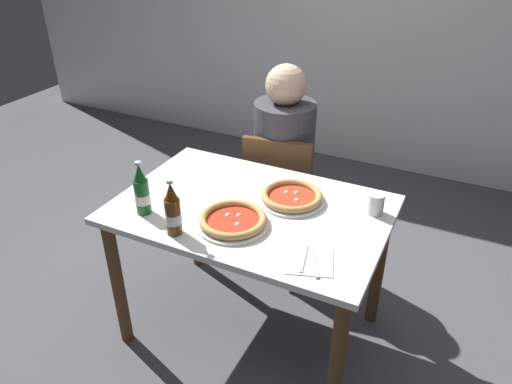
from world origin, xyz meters
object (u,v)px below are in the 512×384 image
Objects in this scene: pizza_margherita_near at (233,220)px; napkin_with_cutlery at (309,260)px; pizza_marinara_far at (292,197)px; beer_bottle_center at (142,192)px; paper_cup at (376,204)px; diner_seated at (283,172)px; chair_behind_table at (281,191)px; beer_bottle_left at (173,211)px; dining_table_main at (251,228)px.

pizza_margherita_near reaches higher than napkin_with_cutlery.
pizza_marinara_far is 0.66m from beer_bottle_center.
pizza_marinara_far is 1.32× the size of napkin_with_cutlery.
diner_seated is at bearing 143.32° from paper_cup.
pizza_margherita_near is 1.03× the size of pizza_marinara_far.
chair_behind_table is 2.74× the size of pizza_margherita_near.
beer_bottle_center is (-0.21, 0.07, 0.00)m from beer_bottle_left.
chair_behind_table is 1.00m from beer_bottle_left.
paper_cup reaches higher than pizza_marinara_far.
beer_bottle_left is at bearing -172.93° from napkin_with_cutlery.
diner_seated is 1.01m from beer_bottle_left.
paper_cup reaches higher than pizza_margherita_near.
beer_bottle_center is at bearing 161.21° from beer_bottle_left.
pizza_margherita_near is (0.12, -0.82, 0.19)m from diner_seated.
beer_bottle_center is 2.60× the size of paper_cup.
paper_cup is (0.63, -0.47, 0.21)m from diner_seated.
pizza_margherita_near is 1.25× the size of beer_bottle_left.
chair_behind_table is at bearing 119.23° from napkin_with_cutlery.
beer_bottle_left is 0.86m from paper_cup.
pizza_marinara_far is 0.56m from beer_bottle_left.
pizza_marinara_far is (0.25, -0.48, 0.29)m from chair_behind_table.
diner_seated is at bearing 98.11° from pizza_margherita_near.
pizza_marinara_far is at bearing 62.67° from pizza_margherita_near.
dining_table_main is 0.99× the size of diner_seated.
dining_table_main is 0.21m from pizza_margherita_near.
dining_table_main is at bearing 31.66° from beer_bottle_center.
dining_table_main is 0.23m from pizza_marinara_far.
napkin_with_cutlery is 2.40× the size of paper_cup.
pizza_margherita_near is 3.26× the size of paper_cup.
paper_cup is at bearing 137.64° from chair_behind_table.
beer_bottle_left reaches higher than pizza_marinara_far.
dining_table_main is 0.64m from chair_behind_table.
beer_bottle_center is 1.01m from paper_cup.
beer_bottle_center reaches higher than pizza_margherita_near.
chair_behind_table is 2.81× the size of pizza_marinara_far.
pizza_margherita_near is 1.36× the size of napkin_with_cutlery.
chair_behind_table is 0.62m from pizza_marinara_far.
napkin_with_cutlery is at bearing -58.97° from pizza_marinara_far.
beer_bottle_left reaches higher than paper_cup.
diner_seated is 0.62m from pizza_marinara_far.
pizza_marinara_far is at bearing 53.07° from beer_bottle_left.
beer_bottle_center is at bearing 63.27° from chair_behind_table.
diner_seated is at bearing 85.99° from beer_bottle_left.
dining_table_main is 0.56m from paper_cup.
napkin_with_cutlery is at bearing 110.96° from chair_behind_table.
chair_behind_table is 3.44× the size of beer_bottle_center.
beer_bottle_left is at bearing -18.79° from beer_bottle_center.
pizza_margherita_near is at bearing -117.33° from pizza_marinara_far.
dining_table_main is at bearing 146.10° from napkin_with_cutlery.
pizza_marinara_far is 0.44m from napkin_with_cutlery.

